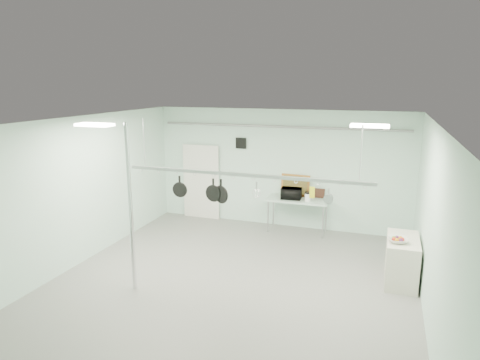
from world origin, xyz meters
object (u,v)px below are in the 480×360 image
at_px(microwave, 291,193).
at_px(coffee_canister, 308,197).
at_px(chrome_pole, 131,209).
at_px(pot_rack, 243,173).
at_px(skillet_mid, 213,190).
at_px(fruit_bowl, 398,240).
at_px(skillet_right, 221,191).
at_px(prep_table, 298,202).
at_px(skillet_left, 180,186).
at_px(side_cabinet, 402,260).

distance_m(microwave, coffee_canister, 0.46).
relative_size(chrome_pole, pot_rack, 0.67).
bearing_deg(skillet_mid, microwave, 81.17).
height_order(chrome_pole, fruit_bowl, chrome_pole).
distance_m(microwave, skillet_right, 3.42).
bearing_deg(pot_rack, fruit_bowl, 16.76).
relative_size(pot_rack, microwave, 9.21).
xyz_separation_m(prep_table, skillet_left, (-1.73, -3.30, 1.05)).
xyz_separation_m(microwave, skillet_right, (-0.69, -3.26, 0.80)).
bearing_deg(skillet_left, microwave, 60.99).
bearing_deg(skillet_left, side_cabinet, 11.13).
bearing_deg(prep_table, skillet_mid, -107.06).
bearing_deg(microwave, fruit_bowl, 132.89).
height_order(chrome_pole, microwave, chrome_pole).
height_order(chrome_pole, skillet_left, chrome_pole).
bearing_deg(microwave, skillet_left, 59.92).
relative_size(chrome_pole, skillet_right, 6.84).
distance_m(chrome_pole, coffee_canister, 4.85).
height_order(microwave, coffee_canister, microwave).
bearing_deg(skillet_left, fruit_bowl, 8.31).
bearing_deg(side_cabinet, coffee_canister, 137.71).
distance_m(prep_table, microwave, 0.28).
relative_size(pot_rack, skillet_right, 10.26).
relative_size(prep_table, microwave, 3.07).
relative_size(coffee_canister, skillet_left, 0.50).
bearing_deg(fruit_bowl, skillet_mid, -166.09).
bearing_deg(microwave, skillet_right, 73.73).
xyz_separation_m(microwave, skillet_mid, (-0.85, -3.26, 0.80)).
bearing_deg(chrome_pole, pot_rack, 25.35).
relative_size(skillet_mid, skillet_right, 1.00).
relative_size(chrome_pole, side_cabinet, 2.67).
relative_size(prep_table, fruit_bowl, 4.37).
bearing_deg(side_cabinet, chrome_pole, -157.59).
bearing_deg(side_cabinet, skillet_right, -162.08).
distance_m(skillet_left, skillet_right, 0.88).
distance_m(chrome_pole, skillet_left, 1.10).
bearing_deg(pot_rack, chrome_pole, -154.65).
bearing_deg(skillet_right, pot_rack, 21.99).
height_order(side_cabinet, pot_rack, pot_rack).
relative_size(prep_table, skillet_left, 3.89).
bearing_deg(coffee_canister, pot_rack, -102.22).
height_order(microwave, fruit_bowl, microwave).
bearing_deg(skillet_left, pot_rack, -3.27).
relative_size(chrome_pole, coffee_canister, 15.50).
xyz_separation_m(microwave, skillet_left, (-1.57, -3.26, 0.83)).
bearing_deg(prep_table, coffee_canister, -26.09).
bearing_deg(skillet_mid, side_cabinet, 22.93).
xyz_separation_m(skillet_left, skillet_right, (0.88, 0.00, -0.03)).
bearing_deg(fruit_bowl, prep_table, 134.86).
height_order(side_cabinet, skillet_right, skillet_right).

